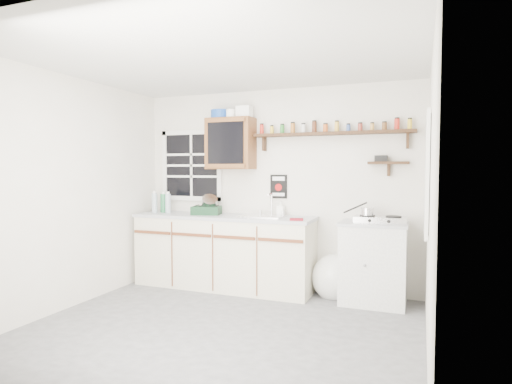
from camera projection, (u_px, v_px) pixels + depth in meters
room at (220, 196)px, 3.94m from camera, size 3.64×3.24×2.54m
main_cabinet at (224, 251)px, 5.40m from camera, size 2.31×0.63×0.92m
right_cabinet at (373, 263)px, 4.76m from camera, size 0.73×0.57×0.91m
sink at (264, 216)px, 5.19m from camera, size 0.52×0.44×0.29m
upper_cabinet at (231, 144)px, 5.45m from camera, size 0.60×0.32×0.65m
upper_cabinet_clutter at (229, 113)px, 5.44m from camera, size 0.55×0.24×0.14m
spice_shelf at (331, 132)px, 5.05m from camera, size 1.91×0.18×0.35m
secondary_shelf at (386, 162)px, 4.85m from camera, size 0.45×0.16×0.24m
warning_sign at (279, 187)px, 5.40m from camera, size 0.22×0.02×0.30m
window_back at (192, 165)px, 5.83m from camera, size 0.93×0.03×0.98m
window_right at (428, 175)px, 3.80m from camera, size 0.03×0.78×1.08m
water_bottles at (162, 203)px, 5.71m from camera, size 0.26×0.14×0.29m
dish_rack at (207, 208)px, 5.46m from camera, size 0.41×0.34×0.26m
soap_bottle at (281, 208)px, 5.33m from camera, size 0.09×0.09×0.18m
rag at (296, 219)px, 4.84m from camera, size 0.17×0.16×0.02m
hotplate at (380, 219)px, 4.69m from camera, size 0.56×0.30×0.08m
saucepan at (367, 212)px, 4.75m from camera, size 0.36×0.19×0.16m
trash_bag at (334, 277)px, 5.01m from camera, size 0.47×0.43×0.54m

